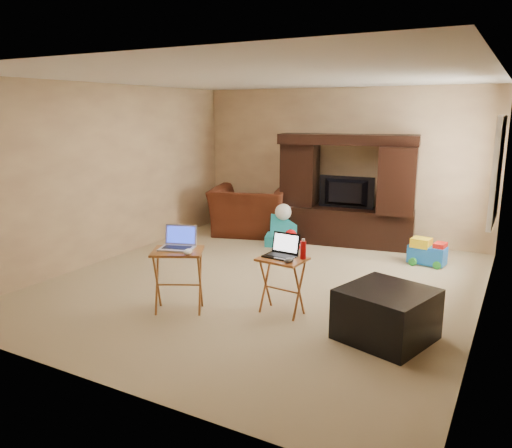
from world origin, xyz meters
The scene contains 22 objects.
floor centered at (0.00, 0.00, 0.00)m, with size 5.50×5.50×0.00m, color tan.
ceiling centered at (0.00, 0.00, 2.50)m, with size 5.50×5.50×0.00m, color silver.
wall_back centered at (0.00, 2.75, 1.25)m, with size 5.00×5.00×0.00m, color tan.
wall_front centered at (0.00, -2.75, 1.25)m, with size 5.00×5.00×0.00m, color tan.
wall_left centered at (-2.50, 0.00, 1.25)m, with size 5.50×5.50×0.00m, color tan.
wall_right centered at (2.50, 0.00, 1.25)m, with size 5.50×5.50×0.00m, color tan.
window_pane centered at (2.48, 1.55, 1.40)m, with size 1.20×1.20×0.00m, color white.
window_frame centered at (2.46, 1.55, 1.40)m, with size 0.06×1.14×1.34m, color white.
entertainment_center centered at (0.27, 2.32, 0.88)m, with size 2.16×0.54×1.77m, color black.
television centered at (0.27, 2.27, 0.85)m, with size 0.90×0.12×0.52m, color black.
recliner centered at (-1.39, 2.14, 0.41)m, with size 1.27×1.11×0.83m, color #45190E.
child_rocker centered at (-0.62, 1.75, 0.29)m, with size 0.44×0.50×0.58m, color teal, non-canonical shape.
plush_toy centered at (-0.26, 1.38, 0.19)m, with size 0.34×0.28×0.38m, color red, non-canonical shape.
push_toy centered at (1.68, 1.77, 0.19)m, with size 0.51×0.36×0.38m, color blue, non-canonical shape.
ottoman centered at (1.76, -0.85, 0.25)m, with size 0.77×0.77×0.49m, color black.
tray_table_left centered at (-0.38, -1.24, 0.34)m, with size 0.52×0.42×0.68m, color #945923.
tray_table_right centered at (0.63, -0.77, 0.31)m, with size 0.47×0.38×0.62m, color #A45B27.
laptop_left centered at (-0.41, -1.21, 0.80)m, with size 0.36×0.29×0.24m, color #B1B1B6.
laptop_right centered at (0.59, -0.75, 0.74)m, with size 0.32×0.27×0.24m, color black.
mouse_left centered at (-0.19, -1.31, 0.71)m, with size 0.09×0.14×0.06m, color white.
mouse_right centered at (0.76, -0.89, 0.64)m, with size 0.08×0.13×0.05m, color #3B3B3F.
water_bottle centered at (0.83, -0.69, 0.71)m, with size 0.06×0.06×0.19m, color red.
Camera 1 is at (2.78, -5.31, 2.12)m, focal length 35.00 mm.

